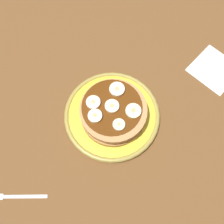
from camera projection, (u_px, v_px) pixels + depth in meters
The scene contains 11 objects.
ground_plane at pixel (112, 119), 59.21cm from camera, with size 140.00×140.00×3.00cm, color brown.
plate at pixel (112, 115), 56.81cm from camera, with size 22.79×22.79×1.98cm.
pancake_stack at pixel (113, 112), 53.93cm from camera, with size 15.09×15.55×4.80cm.
banana_slice_0 at pixel (110, 106), 51.59cm from camera, with size 3.15×3.15×0.86cm.
banana_slice_1 at pixel (117, 89), 52.95cm from camera, with size 3.44×3.44×0.96cm.
banana_slice_2 at pixel (95, 116), 50.69cm from camera, with size 3.08×3.08×1.04cm.
banana_slice_3 at pixel (119, 125), 50.08cm from camera, with size 2.64×2.64×0.82cm.
banana_slice_4 at pixel (93, 102), 51.84cm from camera, with size 3.17×3.17×0.92cm.
banana_slice_5 at pixel (133, 111), 51.15cm from camera, with size 3.40×3.40×0.89cm.
napkin at pixel (215, 69), 62.34cm from camera, with size 11.00×11.00×0.30cm, color white.
fork at pixel (13, 197), 51.05cm from camera, with size 7.74×11.53×0.50cm.
Camera 1 is at (16.45, -10.50, 54.43)cm, focal length 38.18 mm.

